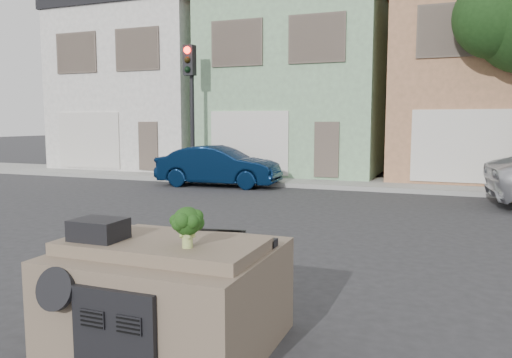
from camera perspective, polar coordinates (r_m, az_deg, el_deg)
The scene contains 11 objects.
ground_plane at distance 7.95m, azimuth 1.67°, elevation -9.87°, with size 120.00×120.00×0.00m, color #303033.
sidewalk at distance 18.01m, azimuth 12.80°, elevation -0.53°, with size 40.00×3.00×0.15m, color gray.
townhouse_white at distance 25.61m, azimuth -11.07°, elevation 9.86°, with size 7.20×8.20×7.55m, color silver.
townhouse_mint at distance 22.57m, azimuth 5.57°, elevation 10.41°, with size 7.20×8.20×7.55m, color #85AF83.
townhouse_tan at distance 21.80m, azimuth 25.24°, elevation 9.96°, with size 7.20×8.20×7.55m, color #AB7753.
navy_sedan at distance 17.54m, azimuth -4.27°, elevation -0.82°, with size 1.49×4.28×1.41m, color black.
traffic_signal at distance 18.98m, azimuth -7.44°, elevation 7.42°, with size 0.40×0.40×5.10m, color black.
car_dashboard at distance 5.18m, azimuth -9.64°, elevation -12.56°, with size 2.00×1.80×1.12m, color #6E5D4B.
instrument_hump at distance 5.05m, azimuth -17.53°, elevation -5.51°, with size 0.48×0.38×0.20m, color black.
wiper_arm at distance 5.22m, azimuth -4.96°, elevation -5.83°, with size 0.70×0.03×0.02m, color black.
broccoli at distance 4.54m, azimuth -7.87°, elevation -5.44°, with size 0.31×0.31×0.38m, color #17370F.
Camera 1 is at (2.52, -7.20, 2.25)m, focal length 35.00 mm.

